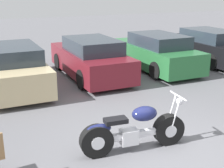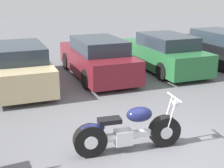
% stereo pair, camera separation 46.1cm
% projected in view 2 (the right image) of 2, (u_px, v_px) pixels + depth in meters
% --- Properties ---
extents(ground_plane, '(60.00, 60.00, 0.00)m').
position_uv_depth(ground_plane, '(156.00, 153.00, 6.11)').
color(ground_plane, slate).
extents(motorcycle, '(2.19, 0.66, 1.04)m').
position_uv_depth(motorcycle, '(128.00, 131.00, 6.09)').
color(motorcycle, black).
rests_on(motorcycle, ground_plane).
extents(parked_car_champagne, '(1.78, 4.48, 1.41)m').
position_uv_depth(parked_car_champagne, '(20.00, 66.00, 10.14)').
color(parked_car_champagne, '#C6B284').
rests_on(parked_car_champagne, ground_plane).
extents(parked_car_maroon, '(1.78, 4.48, 1.41)m').
position_uv_depth(parked_car_maroon, '(97.00, 58.00, 11.27)').
color(parked_car_maroon, maroon).
rests_on(parked_car_maroon, ground_plane).
extents(parked_car_green, '(1.78, 4.48, 1.41)m').
position_uv_depth(parked_car_green, '(163.00, 53.00, 12.18)').
color(parked_car_green, '#286B38').
rests_on(parked_car_green, ground_plane).
extents(parked_car_black, '(1.78, 4.48, 1.41)m').
position_uv_depth(parked_car_black, '(217.00, 48.00, 13.32)').
color(parked_car_black, black).
rests_on(parked_car_black, ground_plane).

